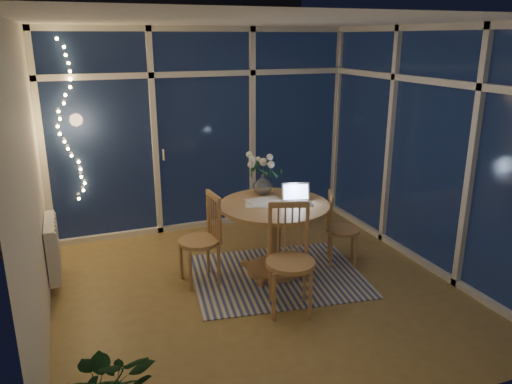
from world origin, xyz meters
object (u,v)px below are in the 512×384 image
chair_front (290,260)px  laptop (298,194)px  chair_right (343,228)px  dining_table (274,239)px  chair_left (199,239)px  flower_vase (263,185)px

chair_front → laptop: 0.89m
chair_right → laptop: bearing=116.9°
dining_table → chair_right: 0.81m
chair_left → flower_vase: bearing=104.0°
chair_right → laptop: laptop is taller
dining_table → chair_front: size_ratio=1.12×
laptop → flower_vase: laptop is taller
laptop → chair_left: bearing=-174.4°
chair_right → chair_front: bearing=150.6°
dining_table → chair_left: bearing=174.6°
dining_table → flower_vase: 0.62m
dining_table → laptop: (0.22, -0.09, 0.50)m
chair_front → laptop: size_ratio=3.48×
dining_table → chair_left: (-0.81, 0.08, 0.09)m
chair_front → dining_table: bearing=95.4°
chair_right → dining_table: bearing=109.5°
chair_front → flower_vase: size_ratio=4.93×
dining_table → laptop: bearing=-23.0°
chair_right → laptop: size_ratio=2.85×
chair_right → chair_front: (-0.99, -0.73, 0.09)m
flower_vase → dining_table: bearing=-92.0°
chair_left → chair_front: bearing=30.8°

